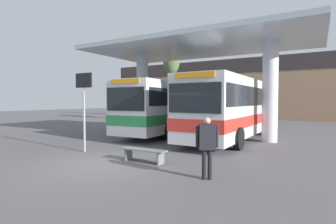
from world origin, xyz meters
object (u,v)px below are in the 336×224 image
transit_bus_left_bay (180,105)px  waiting_bench_near_pillar (144,152)px  parked_car_street (196,110)px  transit_bus_center_bay (233,106)px  info_sign_platform (84,96)px  pedestrian_waiting (207,142)px  poplar_tree_behind_left (171,59)px

transit_bus_left_bay → waiting_bench_near_pillar: 9.45m
waiting_bench_near_pillar → parked_car_street: 22.63m
transit_bus_center_bay → info_sign_platform: transit_bus_center_bay is taller
waiting_bench_near_pillar → transit_bus_left_bay: bearing=109.9°
pedestrian_waiting → poplar_tree_behind_left: size_ratio=0.19×
info_sign_platform → pedestrian_waiting: bearing=-10.2°
transit_bus_center_bay → parked_car_street: bearing=-58.0°
poplar_tree_behind_left → parked_car_street: (0.51, 5.13, -5.41)m
transit_bus_center_bay → parked_car_street: transit_bus_center_bay is taller
transit_bus_left_bay → info_sign_platform: bearing=87.6°
parked_car_street → transit_bus_left_bay: bearing=-69.7°
info_sign_platform → parked_car_street: (-4.27, 21.05, -1.27)m
waiting_bench_near_pillar → poplar_tree_behind_left: size_ratio=0.19×
info_sign_platform → pedestrian_waiting: (5.87, -1.06, -1.29)m
info_sign_platform → poplar_tree_behind_left: (-4.77, 15.92, 4.14)m
info_sign_platform → pedestrian_waiting: size_ratio=1.95×
waiting_bench_near_pillar → pedestrian_waiting: 2.83m
pedestrian_waiting → poplar_tree_behind_left: 20.77m
parked_car_street → waiting_bench_near_pillar: bearing=-69.3°
transit_bus_center_bay → poplar_tree_behind_left: (-9.07, 9.15, 4.64)m
transit_bus_center_bay → info_sign_platform: bearing=58.6°
transit_bus_left_bay → parked_car_street: (-4.32, 12.57, -0.76)m
poplar_tree_behind_left → transit_bus_center_bay: bearing=-45.2°
transit_bus_left_bay → poplar_tree_behind_left: poplar_tree_behind_left is taller
transit_bus_left_bay → transit_bus_center_bay: bearing=156.0°
pedestrian_waiting → poplar_tree_behind_left: poplar_tree_behind_left is taller
info_sign_platform → transit_bus_left_bay: bearing=89.6°
transit_bus_center_bay → poplar_tree_behind_left: bearing=-44.2°
pedestrian_waiting → transit_bus_left_bay: bearing=90.3°
transit_bus_center_bay → waiting_bench_near_pillar: 7.30m
waiting_bench_near_pillar → poplar_tree_behind_left: poplar_tree_behind_left is taller
transit_bus_center_bay → pedestrian_waiting: size_ratio=6.04×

